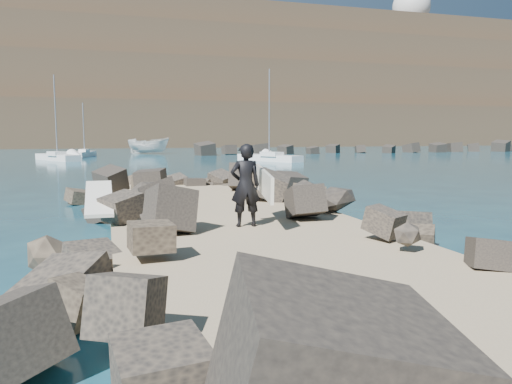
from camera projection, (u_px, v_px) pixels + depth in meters
ground at (244, 250)px, 11.80m from camera, size 800.00×800.00×0.00m
jetty at (270, 258)px, 9.86m from camera, size 6.00×26.00×0.60m
riprap_left at (118, 252)px, 9.49m from camera, size 2.60×22.00×1.00m
riprap_right at (387, 235)px, 11.13m from camera, size 2.60×22.00×1.00m
breakwater_secondary at (374, 149)px, 74.02m from camera, size 52.00×4.00×1.20m
headland at (146, 94)px, 165.11m from camera, size 360.00×140.00×32.00m
surfboard_resting at (99, 202)px, 12.41m from camera, size 0.67×2.58×0.09m
boat_imported at (149, 146)px, 70.43m from camera, size 6.27×3.95×2.27m
surfer_with_board at (248, 185)px, 11.50m from camera, size 1.03×2.36×1.92m
radome at (411, 13)px, 168.02m from camera, size 12.48×12.48×19.76m
sailboat_b at (85, 154)px, 60.68m from camera, size 2.68×5.49×6.67m
sailboat_c at (269, 158)px, 51.07m from camera, size 5.09×7.84×9.44m
sailboat_a at (57, 157)px, 52.24m from camera, size 5.02×7.39×9.01m
headland_buildings at (169, 35)px, 157.55m from camera, size 137.50×30.50×5.00m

